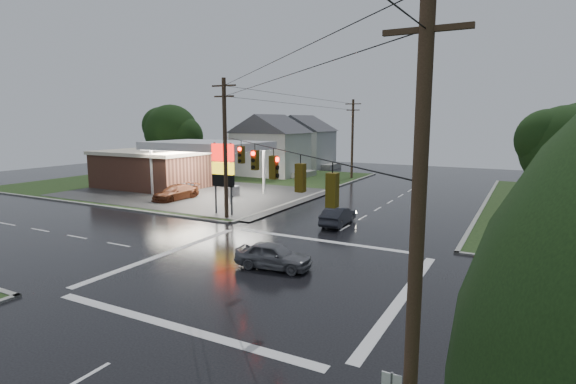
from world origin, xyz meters
The scene contains 15 objects.
ground centered at (0.00, 0.00, 0.00)m, with size 120.00×120.00×0.00m, color black.
grass_nw centered at (-26.00, 26.00, 0.04)m, with size 36.00×36.00×0.08m, color black.
gas_station centered at (-25.68, 19.70, 2.55)m, with size 26.20×18.00×5.60m.
pylon_sign centered at (-10.50, 10.50, 4.01)m, with size 2.00×0.35×6.00m.
utility_pole_nw centered at (-9.50, 9.50, 5.72)m, with size 2.20×0.32×11.00m.
utility_pole_se centered at (9.50, -9.50, 5.72)m, with size 2.20×0.32×11.00m.
utility_pole_n centered at (-9.50, 38.00, 5.47)m, with size 2.20×0.32×10.50m.
traffic_signals centered at (0.02, -0.02, 6.48)m, with size 26.87×26.87×1.47m.
house_near centered at (-20.95, 36.00, 4.41)m, with size 11.05×8.48×8.60m.
house_far centered at (-21.95, 48.00, 4.41)m, with size 11.05×8.48×8.60m.
tree_nw_behind centered at (-33.84, 29.99, 6.18)m, with size 8.93×7.60×10.00m.
tree_ne_near centered at (14.14, 21.99, 5.56)m, with size 7.99×6.80×8.98m.
car_north centered at (-0.80, 11.63, 0.70)m, with size 1.49×4.27×1.41m, color #212329.
car_crossing centered at (-0.06, 0.72, 0.70)m, with size 1.66×4.12×1.41m, color slate.
car_pump centered at (-18.91, 14.00, 0.74)m, with size 2.09×5.13×1.49m, color #642D16.
Camera 1 is at (11.51, -19.12, 7.80)m, focal length 28.00 mm.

